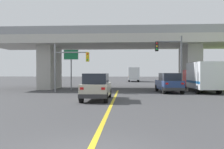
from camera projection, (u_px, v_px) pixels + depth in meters
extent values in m
plane|color=#424244|center=(119.00, 89.00, 29.88)|extent=(160.00, 160.00, 0.00)
cube|color=#B7B5AD|center=(119.00, 42.00, 29.81)|extent=(32.13, 8.13, 0.98)
cube|color=#A8A69F|center=(50.00, 68.00, 30.38)|extent=(1.70, 4.88, 5.34)
cube|color=#A8A69F|center=(190.00, 68.00, 29.31)|extent=(1.70, 4.88, 5.34)
cube|color=gray|center=(117.00, 29.00, 25.90)|extent=(32.13, 0.20, 0.90)
cube|color=gray|center=(120.00, 39.00, 33.71)|extent=(32.13, 0.20, 0.90)
cube|color=yellow|center=(112.00, 102.00, 16.69)|extent=(0.20, 21.61, 0.01)
cube|color=#B7B29E|center=(97.00, 89.00, 18.11)|extent=(1.90, 4.62, 0.90)
cube|color=#1E232D|center=(96.00, 79.00, 17.76)|extent=(1.67, 2.54, 0.76)
cube|color=#2D2D30|center=(93.00, 96.00, 15.86)|extent=(1.94, 0.20, 0.28)
cube|color=red|center=(82.00, 88.00, 15.83)|extent=(0.24, 0.06, 0.16)
cube|color=red|center=(103.00, 89.00, 15.74)|extent=(0.24, 0.06, 0.16)
cylinder|color=black|center=(89.00, 93.00, 19.93)|extent=(0.26, 0.72, 0.72)
cylinder|color=black|center=(110.00, 93.00, 19.82)|extent=(0.26, 0.72, 0.72)
cylinder|color=black|center=(81.00, 98.00, 16.41)|extent=(0.26, 0.72, 0.72)
cylinder|color=black|center=(106.00, 98.00, 16.31)|extent=(0.26, 0.72, 0.72)
cube|color=navy|center=(169.00, 85.00, 24.64)|extent=(2.32, 4.57, 0.90)
cube|color=#1E232D|center=(170.00, 77.00, 24.30)|extent=(1.92, 2.57, 0.76)
cube|color=#2D2D30|center=(175.00, 89.00, 22.48)|extent=(2.02, 0.36, 0.28)
cube|color=red|center=(167.00, 84.00, 22.39)|extent=(0.24, 0.08, 0.16)
cube|color=red|center=(183.00, 84.00, 22.42)|extent=(0.24, 0.08, 0.16)
cylinder|color=black|center=(157.00, 88.00, 26.30)|extent=(0.32, 0.74, 0.72)
cylinder|color=black|center=(173.00, 88.00, 26.33)|extent=(0.32, 0.74, 0.72)
cylinder|color=black|center=(164.00, 90.00, 22.97)|extent=(0.32, 0.74, 0.72)
cylinder|color=black|center=(182.00, 90.00, 23.00)|extent=(0.32, 0.74, 0.72)
cube|color=red|center=(194.00, 78.00, 27.95)|extent=(2.20, 2.00, 1.90)
cube|color=silver|center=(204.00, 75.00, 24.39)|extent=(2.31, 5.12, 2.66)
cube|color=#195999|center=(204.00, 82.00, 24.40)|extent=(2.33, 5.02, 0.24)
cylinder|color=black|center=(185.00, 86.00, 28.02)|extent=(0.30, 0.90, 0.90)
cylinder|color=black|center=(203.00, 86.00, 27.90)|extent=(0.30, 0.90, 0.90)
cylinder|color=black|center=(198.00, 89.00, 23.19)|extent=(0.30, 0.90, 0.90)
cylinder|color=black|center=(219.00, 89.00, 23.07)|extent=(0.30, 0.90, 0.90)
cylinder|color=#56595E|center=(181.00, 65.00, 23.70)|extent=(0.18, 0.18, 5.74)
cylinder|color=#56595E|center=(169.00, 42.00, 23.75)|extent=(2.43, 0.12, 0.12)
cube|color=black|center=(157.00, 46.00, 23.82)|extent=(0.32, 0.26, 0.96)
sphere|color=red|center=(157.00, 43.00, 23.67)|extent=(0.16, 0.16, 0.16)
sphere|color=gold|center=(157.00, 46.00, 23.67)|extent=(0.16, 0.16, 0.16)
sphere|color=green|center=(157.00, 49.00, 23.68)|extent=(0.16, 0.16, 0.16)
cylinder|color=slate|center=(55.00, 68.00, 24.73)|extent=(0.18, 0.18, 5.04)
cylinder|color=slate|center=(71.00, 52.00, 24.60)|extent=(3.41, 0.12, 0.12)
cube|color=gold|center=(88.00, 57.00, 24.51)|extent=(0.32, 0.26, 0.96)
sphere|color=red|center=(87.00, 54.00, 24.35)|extent=(0.16, 0.16, 0.16)
sphere|color=gold|center=(87.00, 57.00, 24.36)|extent=(0.16, 0.16, 0.16)
sphere|color=green|center=(87.00, 60.00, 24.36)|extent=(0.16, 0.16, 0.16)
cylinder|color=slate|center=(71.00, 69.00, 27.89)|extent=(0.14, 0.14, 4.91)
cube|color=#197242|center=(71.00, 55.00, 27.81)|extent=(1.65, 0.08, 1.09)
cube|color=white|center=(71.00, 55.00, 27.81)|extent=(1.73, 0.04, 1.17)
cube|color=navy|center=(133.00, 75.00, 55.39)|extent=(2.20, 2.00, 1.90)
cube|color=silver|center=(134.00, 74.00, 52.05)|extent=(2.31, 4.68, 2.65)
cube|color=#B26619|center=(134.00, 77.00, 52.06)|extent=(2.33, 4.59, 0.24)
cylinder|color=black|center=(129.00, 79.00, 55.46)|extent=(0.30, 0.90, 0.90)
cylinder|color=black|center=(138.00, 79.00, 55.34)|extent=(0.30, 0.90, 0.90)
cylinder|color=black|center=(129.00, 80.00, 50.96)|extent=(0.30, 0.90, 0.90)
cylinder|color=black|center=(139.00, 80.00, 50.83)|extent=(0.30, 0.90, 0.90)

